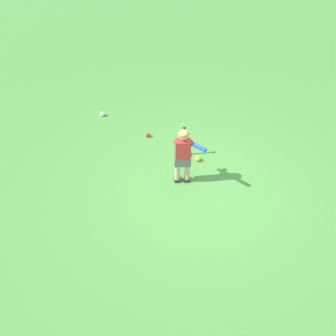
{
  "coord_description": "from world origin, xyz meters",
  "views": [
    {
      "loc": [
        -3.33,
        3.04,
        4.39
      ],
      "look_at": [
        0.32,
        0.45,
        0.45
      ],
      "focal_mm": 39.0,
      "sensor_mm": 36.0,
      "label": 1
    }
  ],
  "objects_px": {
    "play_ball_far_right": "(198,159)",
    "play_ball_far_left": "(102,114)",
    "child_batter": "(184,152)",
    "batting_tee": "(184,150)",
    "play_ball_by_bucket": "(148,135)"
  },
  "relations": [
    {
      "from": "play_ball_far_left",
      "to": "batting_tee",
      "type": "bearing_deg",
      "value": -163.19
    },
    {
      "from": "child_batter",
      "to": "play_ball_far_left",
      "type": "distance_m",
      "value": 2.72
    },
    {
      "from": "batting_tee",
      "to": "play_ball_by_bucket",
      "type": "bearing_deg",
      "value": 15.16
    },
    {
      "from": "play_ball_far_right",
      "to": "play_ball_by_bucket",
      "type": "distance_m",
      "value": 1.22
    },
    {
      "from": "play_ball_by_bucket",
      "to": "play_ball_far_left",
      "type": "distance_m",
      "value": 1.27
    },
    {
      "from": "play_ball_by_bucket",
      "to": "play_ball_far_right",
      "type": "bearing_deg",
      "value": -163.49
    },
    {
      "from": "play_ball_far_right",
      "to": "batting_tee",
      "type": "bearing_deg",
      "value": 20.42
    },
    {
      "from": "child_batter",
      "to": "play_ball_far_right",
      "type": "height_order",
      "value": "child_batter"
    },
    {
      "from": "play_ball_far_right",
      "to": "play_ball_far_left",
      "type": "bearing_deg",
      "value": 17.26
    },
    {
      "from": "play_ball_far_right",
      "to": "play_ball_by_bucket",
      "type": "bearing_deg",
      "value": 16.51
    },
    {
      "from": "batting_tee",
      "to": "play_ball_far_right",
      "type": "bearing_deg",
      "value": -159.58
    },
    {
      "from": "play_ball_far_left",
      "to": "batting_tee",
      "type": "xyz_separation_m",
      "value": [
        -2.09,
        -0.63,
        0.05
      ]
    },
    {
      "from": "child_batter",
      "to": "batting_tee",
      "type": "bearing_deg",
      "value": -38.44
    },
    {
      "from": "play_ball_far_right",
      "to": "batting_tee",
      "type": "height_order",
      "value": "batting_tee"
    },
    {
      "from": "child_batter",
      "to": "play_ball_far_right",
      "type": "xyz_separation_m",
      "value": [
        0.27,
        -0.56,
        -0.6
      ]
    }
  ]
}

